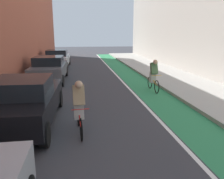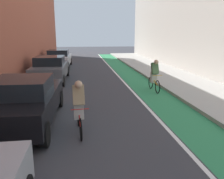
% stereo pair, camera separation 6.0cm
% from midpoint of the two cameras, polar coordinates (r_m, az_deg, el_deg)
% --- Properties ---
extents(ground_plane, '(80.88, 80.88, 0.00)m').
position_cam_midpoint_polar(ground_plane, '(12.47, -4.75, 0.52)').
color(ground_plane, '#38383D').
extents(bike_lane_paint, '(1.60, 36.76, 0.00)m').
position_cam_midpoint_polar(bike_lane_paint, '(14.83, 5.43, 2.61)').
color(bike_lane_paint, '#2D8451').
rests_on(bike_lane_paint, ground).
extents(lane_divider_stripe, '(0.12, 36.76, 0.00)m').
position_cam_midpoint_polar(lane_divider_stripe, '(14.64, 2.00, 2.53)').
color(lane_divider_stripe, white).
rests_on(lane_divider_stripe, ground).
extents(sidewalk_right, '(3.48, 36.76, 0.14)m').
position_cam_midpoint_polar(sidewalk_right, '(15.61, 14.55, 3.05)').
color(sidewalk_right, '#A8A59E').
rests_on(sidewalk_right, ground).
extents(parked_sedan_black, '(2.10, 4.51, 1.53)m').
position_cam_midpoint_polar(parked_sedan_black, '(7.74, -21.25, -2.58)').
color(parked_sedan_black, black).
rests_on(parked_sedan_black, ground).
extents(parked_sedan_gray, '(2.00, 4.46, 1.53)m').
position_cam_midpoint_polar(parked_sedan_gray, '(14.45, -15.38, 5.06)').
color(parked_sedan_gray, '#595B60').
rests_on(parked_sedan_gray, ground).
extents(parked_sedan_white, '(2.00, 4.68, 1.53)m').
position_cam_midpoint_polar(parked_sedan_white, '(20.25, -13.47, 7.51)').
color(parked_sedan_white, silver).
rests_on(parked_sedan_white, ground).
extents(cyclist_mid, '(0.48, 1.68, 1.60)m').
position_cam_midpoint_polar(cyclist_mid, '(6.65, -8.46, -4.18)').
color(cyclist_mid, black).
rests_on(cyclist_mid, ground).
extents(cyclist_trailing, '(0.48, 1.70, 1.60)m').
position_cam_midpoint_polar(cyclist_trailing, '(11.73, 10.11, 3.73)').
color(cyclist_trailing, black).
rests_on(cyclist_trailing, ground).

